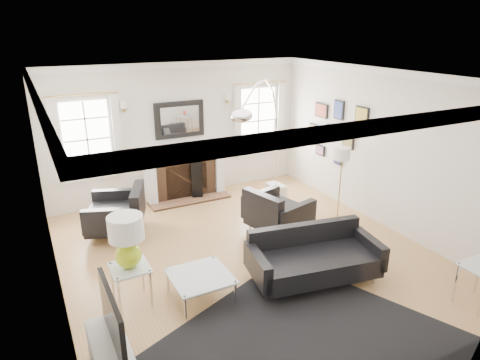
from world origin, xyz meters
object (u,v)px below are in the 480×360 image
sofa (312,258)px  armchair_right (275,213)px  armchair_left (119,213)px  arc_floor_lamp (261,141)px  gourd_lamp (127,238)px  fireplace (185,173)px  coffee_table (200,277)px

sofa → armchair_right: (0.30, 1.49, 0.05)m
armchair_left → arc_floor_lamp: bearing=-6.6°
gourd_lamp → fireplace: bearing=58.7°
sofa → arc_floor_lamp: (0.51, 2.39, 1.11)m
armchair_right → arc_floor_lamp: bearing=76.4°
armchair_left → gourd_lamp: gourd_lamp is taller
armchair_right → gourd_lamp: bearing=-162.4°
armchair_left → gourd_lamp: 2.18m
coffee_table → arc_floor_lamp: size_ratio=0.29×
fireplace → coffee_table: bearing=-107.3°
gourd_lamp → arc_floor_lamp: 3.50m
sofa → armchair_left: bearing=128.5°
fireplace → gourd_lamp: 3.76m
sofa → armchair_right: 1.52m
armchair_left → armchair_right: 2.73m
sofa → armchair_left: size_ratio=1.53×
fireplace → armchair_left: size_ratio=1.32×
armchair_left → coffee_table: 2.47m
coffee_table → gourd_lamp: gourd_lamp is taller
coffee_table → armchair_left: bearing=102.5°
fireplace → armchair_left: (-1.63, -1.11, -0.15)m
fireplace → armchair_right: (0.81, -2.32, -0.17)m
coffee_table → arc_floor_lamp: 3.19m
sofa → coffee_table: sofa is taller
armchair_left → gourd_lamp: bearing=-98.4°
sofa → gourd_lamp: gourd_lamp is taller
fireplace → sofa: fireplace is taller
armchair_right → arc_floor_lamp: arc_floor_lamp is taller
armchair_right → sofa: bearing=-101.3°
arc_floor_lamp → armchair_right: bearing=-103.6°
armchair_left → arc_floor_lamp: arc_floor_lamp is taller
armchair_right → gourd_lamp: size_ratio=1.66×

